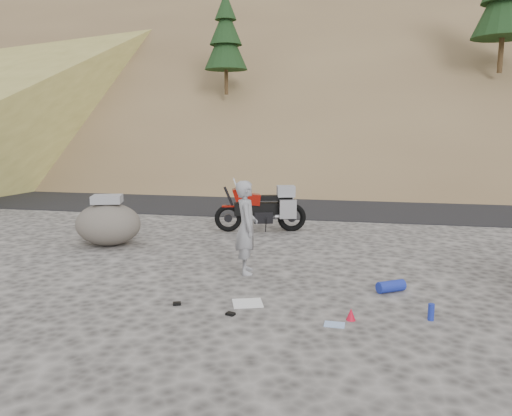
{
  "coord_description": "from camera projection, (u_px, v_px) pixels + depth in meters",
  "views": [
    {
      "loc": [
        2.09,
        -8.98,
        2.76
      ],
      "look_at": [
        -0.04,
        1.46,
        1.0
      ],
      "focal_mm": 35.0,
      "sensor_mm": 36.0,
      "label": 1
    }
  ],
  "objects": [
    {
      "name": "man",
      "position": [
        247.0,
        273.0,
        9.48
      ],
      "size": [
        0.58,
        0.73,
        1.76
      ],
      "primitive_type": "imported",
      "rotation": [
        0.0,
        0.0,
        1.84
      ],
      "color": "gray",
      "rests_on": "ground"
    },
    {
      "name": "gear_white_cloth",
      "position": [
        248.0,
        303.0,
        7.82
      ],
      "size": [
        0.57,
        0.53,
        0.02
      ],
      "primitive_type": "cube",
      "rotation": [
        0.0,
        0.0,
        0.32
      ],
      "color": "white",
      "rests_on": "ground"
    },
    {
      "name": "hillside",
      "position": [
        339.0,
        37.0,
        47.26
      ],
      "size": [
        120.0,
        73.0,
        46.72
      ],
      "color": "brown",
      "rests_on": "ground"
    },
    {
      "name": "motorcycle",
      "position": [
        265.0,
        208.0,
        13.12
      ],
      "size": [
        2.37,
        1.07,
        1.44
      ],
      "rotation": [
        0.0,
        0.0,
        0.27
      ],
      "color": "black",
      "rests_on": "ground"
    },
    {
      "name": "gear_glove_a",
      "position": [
        231.0,
        314.0,
        7.35
      ],
      "size": [
        0.15,
        0.12,
        0.04
      ],
      "primitive_type": "cube",
      "rotation": [
        0.0,
        0.0,
        -0.29
      ],
      "color": "black",
      "rests_on": "ground"
    },
    {
      "name": "gear_blue_cloth",
      "position": [
        334.0,
        325.0,
        6.99
      ],
      "size": [
        0.29,
        0.22,
        0.01
      ],
      "primitive_type": "cube",
      "rotation": [
        0.0,
        0.0,
        -0.03
      ],
      "color": "#97B7EA",
      "rests_on": "ground"
    },
    {
      "name": "boulder",
      "position": [
        108.0,
        223.0,
        11.61
      ],
      "size": [
        1.64,
        1.43,
        1.17
      ],
      "rotation": [
        0.0,
        0.0,
        0.09
      ],
      "color": "#514D45",
      "rests_on": "ground"
    },
    {
      "name": "road",
      "position": [
        298.0,
        202.0,
        18.24
      ],
      "size": [
        120.0,
        7.0,
        0.05
      ],
      "primitive_type": "cube",
      "color": "black",
      "rests_on": "ground"
    },
    {
      "name": "gear_bottle",
      "position": [
        431.0,
        312.0,
        7.14
      ],
      "size": [
        0.12,
        0.12,
        0.25
      ],
      "primitive_type": "cylinder",
      "rotation": [
        0.0,
        0.0,
        -0.4
      ],
      "color": "#1A2B9F",
      "rests_on": "ground"
    },
    {
      "name": "gear_blue_mat",
      "position": [
        391.0,
        286.0,
        8.36
      ],
      "size": [
        0.51,
        0.43,
        0.19
      ],
      "primitive_type": "cylinder",
      "rotation": [
        0.0,
        1.57,
        0.57
      ],
      "color": "#1A2B9F",
      "rests_on": "ground"
    },
    {
      "name": "gear_funnel",
      "position": [
        351.0,
        314.0,
        7.15
      ],
      "size": [
        0.18,
        0.18,
        0.18
      ],
      "primitive_type": "cone",
      "rotation": [
        0.0,
        0.0,
        -0.39
      ],
      "color": "red",
      "rests_on": "ground"
    },
    {
      "name": "ground",
      "position": [
        243.0,
        272.0,
        9.54
      ],
      "size": [
        140.0,
        140.0,
        0.0
      ],
      "primitive_type": "plane",
      "color": "#3F3C3A",
      "rests_on": "ground"
    },
    {
      "name": "gear_glove_b",
      "position": [
        177.0,
        304.0,
        7.77
      ],
      "size": [
        0.15,
        0.13,
        0.04
      ],
      "primitive_type": "cube",
      "rotation": [
        0.0,
        0.0,
        0.35
      ],
      "color": "black",
      "rests_on": "ground"
    }
  ]
}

